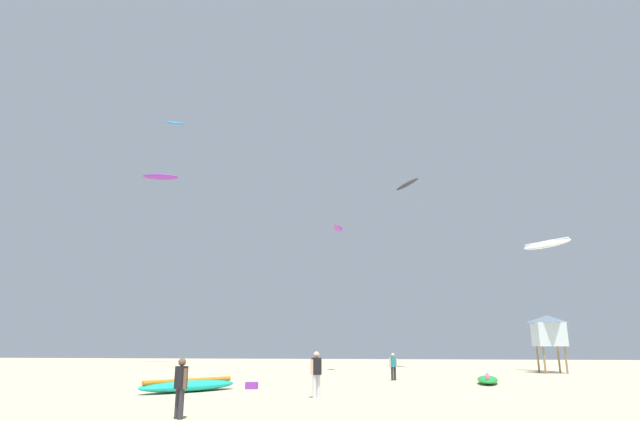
% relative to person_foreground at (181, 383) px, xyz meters
% --- Properties ---
extents(person_foreground, '(0.47, 0.39, 1.70)m').
position_rel_person_foreground_xyz_m(person_foreground, '(0.00, 0.00, 0.00)').
color(person_foreground, '#2D2D33').
rests_on(person_foreground, ground).
extents(person_midground, '(0.45, 0.47, 1.80)m').
position_rel_person_foreground_xyz_m(person_midground, '(3.28, 6.18, 0.06)').
color(person_midground, silver).
rests_on(person_midground, ground).
extents(person_left, '(0.48, 0.35, 1.56)m').
position_rel_person_foreground_xyz_m(person_left, '(6.65, 16.37, -0.08)').
color(person_left, '#2D2D33').
rests_on(person_left, ground).
extents(kite_grounded_near, '(1.79, 3.95, 0.46)m').
position_rel_person_foreground_xyz_m(kite_grounded_near, '(11.65, 14.46, -0.77)').
color(kite_grounded_near, green).
rests_on(kite_grounded_near, ground).
extents(kite_grounded_mid, '(4.10, 4.53, 0.60)m').
position_rel_person_foreground_xyz_m(kite_grounded_mid, '(-2.80, 8.14, -0.72)').
color(kite_grounded_mid, '#19B29E').
rests_on(kite_grounded_mid, ground).
extents(lifeguard_tower, '(2.30, 2.30, 4.15)m').
position_rel_person_foreground_xyz_m(lifeguard_tower, '(18.43, 25.01, 2.06)').
color(lifeguard_tower, '#8C704C').
rests_on(lifeguard_tower, ground).
extents(cooler_box, '(0.56, 0.36, 0.32)m').
position_rel_person_foreground_xyz_m(cooler_box, '(-0.29, 9.81, -0.83)').
color(cooler_box, purple).
rests_on(cooler_box, ground).
extents(kite_aloft_0, '(2.12, 1.33, 0.44)m').
position_rel_person_foreground_xyz_m(kite_aloft_0, '(-12.42, 26.00, 20.94)').
color(kite_aloft_0, blue).
extents(kite_aloft_1, '(2.62, 3.62, 0.88)m').
position_rel_person_foreground_xyz_m(kite_aloft_1, '(8.84, 29.51, 15.29)').
color(kite_aloft_1, '#2D2D33').
extents(kite_aloft_2, '(4.15, 2.00, 0.61)m').
position_rel_person_foreground_xyz_m(kite_aloft_2, '(-18.53, 37.07, 19.61)').
color(kite_aloft_2, purple).
extents(kite_aloft_3, '(0.93, 2.10, 0.39)m').
position_rel_person_foreground_xyz_m(kite_aloft_3, '(2.79, 24.87, 10.22)').
color(kite_aloft_3, purple).
extents(kite_aloft_4, '(3.47, 3.89, 0.98)m').
position_rel_person_foreground_xyz_m(kite_aloft_4, '(19.16, 25.48, 8.67)').
color(kite_aloft_4, white).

